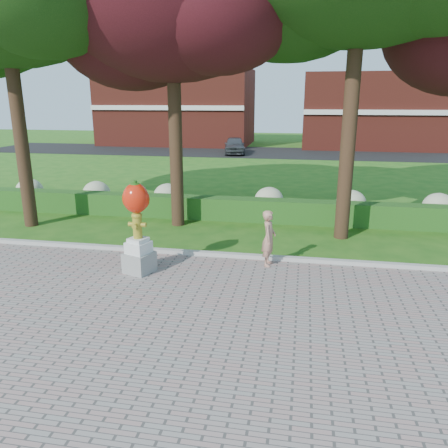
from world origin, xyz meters
name	(u,v)px	position (x,y,z in m)	size (l,w,h in m)	color
ground	(190,306)	(0.00, 0.00, 0.00)	(100.00, 100.00, 0.00)	#225A16
walkway	(110,448)	(0.00, -4.00, 0.02)	(40.00, 14.00, 0.04)	gray
curb	(218,255)	(0.00, 3.00, 0.07)	(40.00, 0.18, 0.15)	#ADADA5
lawn_hedge	(239,209)	(0.00, 7.00, 0.40)	(24.00, 0.70, 0.80)	#154C17
hydrangea_row	(258,200)	(0.57, 8.00, 0.55)	(20.10, 1.10, 0.99)	beige
street	(277,153)	(0.00, 28.00, 0.01)	(50.00, 8.00, 0.02)	black
building_left	(178,107)	(-10.00, 34.00, 3.50)	(14.00, 8.00, 7.00)	maroon
building_right	(372,111)	(8.00, 34.00, 3.20)	(12.00, 8.00, 6.40)	maroon
hydrant_sculpture	(137,225)	(-1.71, 1.54, 1.27)	(0.81, 0.81, 2.33)	gray
woman	(269,238)	(1.43, 2.60, 0.77)	(0.54, 0.35, 1.47)	tan
parked_car	(235,145)	(-3.28, 26.61, 0.69)	(1.58, 3.93, 1.34)	#3F4146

